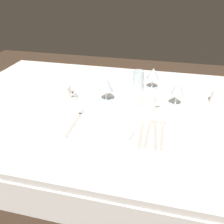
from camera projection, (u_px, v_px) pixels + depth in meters
name	position (u px, v px, depth m)	size (l,w,h in m)	color
ground_plane	(114.00, 195.00, 1.55)	(6.00, 6.00, 0.00)	#4C3828
dining_table	(115.00, 118.00, 1.20)	(1.80, 1.11, 0.74)	white
dinner_plate	(106.00, 128.00, 0.97)	(0.25, 0.25, 0.02)	white
fork_outer	(75.00, 121.00, 1.03)	(0.02, 0.23, 0.00)	beige
dinner_knife	(141.00, 132.00, 0.96)	(0.02, 0.23, 0.00)	beige
spoon_soup	(149.00, 128.00, 0.98)	(0.03, 0.23, 0.01)	beige
spoon_dessert	(155.00, 131.00, 0.96)	(0.03, 0.22, 0.01)	beige
spoon_tea	(162.00, 131.00, 0.96)	(0.03, 0.21, 0.01)	beige
saucer_left	(216.00, 104.00, 1.16)	(0.14, 0.14, 0.01)	white
coffee_cup_left	(218.00, 97.00, 1.14)	(0.10, 0.07, 0.07)	white
saucer_right	(148.00, 108.00, 1.13)	(0.13, 0.13, 0.01)	white
coffee_cup_right	(149.00, 101.00, 1.10)	(0.10, 0.07, 0.07)	white
saucer_far	(65.00, 98.00, 1.22)	(0.14, 0.14, 0.01)	white
coffee_cup_far	(64.00, 91.00, 1.20)	(0.11, 0.08, 0.07)	white
wine_glass_centre	(178.00, 89.00, 1.10)	(0.07, 0.07, 0.15)	silver
wine_glass_left	(153.00, 75.00, 1.28)	(0.07, 0.07, 0.13)	silver
wine_glass_right	(106.00, 85.00, 1.15)	(0.08, 0.08, 0.14)	silver
drink_tumbler	(138.00, 81.00, 1.27)	(0.06, 0.06, 0.13)	silver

